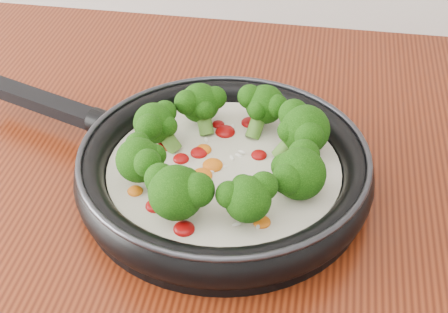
# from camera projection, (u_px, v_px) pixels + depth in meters

# --- Properties ---
(skillet) EXTENTS (0.56, 0.44, 0.10)m
(skillet) POSITION_uv_depth(u_px,v_px,m) (223.00, 166.00, 0.76)
(skillet) COLOR black
(skillet) RESTS_ON counter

